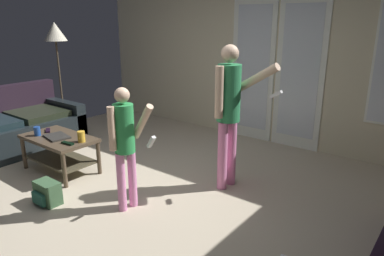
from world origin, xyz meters
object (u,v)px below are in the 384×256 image
Objects in this scene: laptop_closed at (57,137)px; tv_remote_black at (67,143)px; dvd_remote_slim at (48,130)px; person_child at (125,139)px; backpack at (47,193)px; person_adult at (230,105)px; floor_lamp at (55,36)px; cup_near_edge at (37,131)px; coffee_table at (60,146)px; cup_by_laptop at (81,137)px; leather_couch at (12,130)px.

laptop_closed is 0.32m from tv_remote_black.
tv_remote_black is 0.65m from dvd_remote_slim.
person_child is 1.06m from backpack.
person_adult is 1.17m from person_child.
person_adult is at bearing -3.02° from floor_lamp.
dvd_remote_slim is at bearing 109.18° from cup_near_edge.
laptop_closed is at bearing -73.93° from coffee_table.
coffee_table is at bearing -170.95° from cup_by_laptop.
cup_near_edge reaches higher than backpack.
person_child is 1.38m from laptop_closed.
cup_near_edge is 0.66m from cup_by_laptop.
floor_lamp is at bearing 155.84° from laptop_closed.
cup_by_laptop is at bearing 23.63° from laptop_closed.
backpack is at bearing -69.44° from cup_by_laptop.
leather_couch is 10.62× the size of tv_remote_black.
dvd_remote_slim is at bearing 174.48° from person_child.
person_child is 0.69× the size of floor_lamp.
backpack is at bearing -42.42° from coffee_table.
cup_near_edge is 0.19m from dvd_remote_slim.
tv_remote_black is 1.00× the size of dvd_remote_slim.
laptop_closed is at bearing -167.07° from cup_by_laptop.
dvd_remote_slim is at bearing 177.98° from laptop_closed.
floor_lamp is at bearing 143.20° from backpack.
coffee_table is at bearing -34.38° from floor_lamp.
leather_couch is at bearing -71.88° from floor_lamp.
cup_by_laptop is at bearing 16.82° from cup_near_edge.
dvd_remote_slim is (-2.18, -0.87, -0.49)m from person_adult.
floor_lamp is 6.36× the size of backpack.
floor_lamp is 10.52× the size of tv_remote_black.
floor_lamp reaches higher than laptop_closed.
person_child is (2.61, -0.14, 0.44)m from leather_couch.
person_child is (1.35, -0.11, 0.41)m from coffee_table.
backpack is 1.05m from cup_near_edge.
backpack is at bearing -17.57° from leather_couch.
leather_couch is at bearing -171.67° from laptop_closed.
floor_lamp is 10.52× the size of dvd_remote_slim.
person_child is at bearing 6.91° from laptop_closed.
leather_couch is 0.96m from dvd_remote_slim.
tv_remote_black is (1.58, -0.12, 0.17)m from leather_couch.
floor_lamp reaches higher than cup_by_laptop.
leather_couch reaches higher than laptop_closed.
laptop_closed reaches higher than coffee_table.
cup_near_edge reaches higher than laptop_closed.
leather_couch is 10.62× the size of dvd_remote_slim.
backpack is 0.66m from tv_remote_black.
dvd_remote_slim is (1.30, -1.05, -1.10)m from floor_lamp.
dvd_remote_slim is (-0.69, -0.02, -0.05)m from cup_by_laptop.
laptop_closed is at bearing -34.87° from floor_lamp.
person_adult reaches higher than cup_by_laptop.
leather_couch is at bearing 178.77° from coffee_table.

